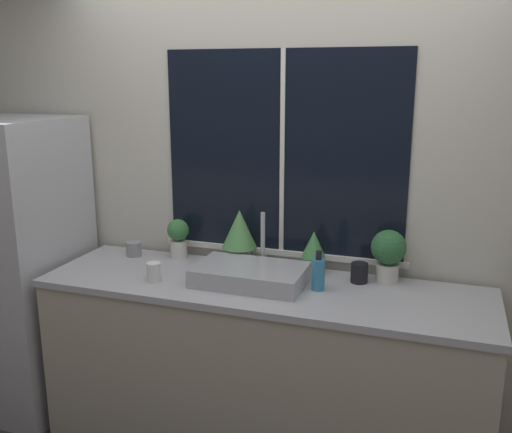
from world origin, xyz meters
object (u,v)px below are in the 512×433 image
at_px(potted_plant_center_right, 314,251).
at_px(mug_white, 154,272).
at_px(potted_plant_center_left, 240,233).
at_px(potted_plant_far_right, 388,252).
at_px(potted_plant_far_left, 178,236).
at_px(refrigerator, 20,266).
at_px(sink, 250,274).
at_px(mug_grey, 134,249).
at_px(mug_black, 359,273).
at_px(soap_bottle, 318,274).

height_order(potted_plant_center_right, mug_white, potted_plant_center_right).
relative_size(potted_plant_center_left, potted_plant_far_right, 1.16).
xyz_separation_m(potted_plant_far_left, potted_plant_center_left, (0.37, 0.00, 0.05)).
xyz_separation_m(refrigerator, mug_white, (0.96, -0.13, 0.12)).
xyz_separation_m(sink, potted_plant_center_right, (0.27, 0.25, 0.08)).
xyz_separation_m(potted_plant_far_left, mug_white, (0.05, -0.39, -0.08)).
relative_size(refrigerator, mug_grey, 19.74).
distance_m(sink, mug_black, 0.55).
bearing_deg(potted_plant_center_left, mug_white, -129.98).
distance_m(potted_plant_far_left, potted_plant_far_right, 1.18).
height_order(refrigerator, potted_plant_center_right, refrigerator).
bearing_deg(mug_white, mug_grey, 132.97).
distance_m(potted_plant_center_left, soap_bottle, 0.55).
relative_size(sink, potted_plant_far_right, 2.04).
bearing_deg(potted_plant_center_right, mug_white, -152.48).
bearing_deg(mug_white, sink, 16.22).
bearing_deg(potted_plant_far_right, mug_black, -156.25).
relative_size(refrigerator, mug_black, 17.03).
distance_m(refrigerator, soap_bottle, 1.78).
bearing_deg(soap_bottle, potted_plant_far_left, 165.37).
bearing_deg(mug_white, potted_plant_center_right, 27.52).
xyz_separation_m(refrigerator, mug_black, (1.95, 0.20, 0.12)).
xyz_separation_m(mug_white, mug_grey, (-0.32, 0.34, -0.01)).
bearing_deg(potted_plant_far_left, mug_white, -82.53).
xyz_separation_m(refrigerator, mug_grey, (0.64, 0.22, 0.11)).
bearing_deg(refrigerator, soap_bottle, 1.08).
distance_m(potted_plant_center_right, mug_grey, 1.06).
distance_m(refrigerator, potted_plant_far_right, 2.11).
relative_size(sink, mug_grey, 6.33).
height_order(potted_plant_center_right, soap_bottle, potted_plant_center_right).
distance_m(sink, potted_plant_far_right, 0.71).
bearing_deg(soap_bottle, potted_plant_center_right, 109.00).
relative_size(refrigerator, potted_plant_far_left, 7.51).
xyz_separation_m(potted_plant_center_left, soap_bottle, (0.49, -0.23, -0.10)).
bearing_deg(mug_grey, sink, -14.37).
relative_size(potted_plant_far_right, soap_bottle, 1.36).
bearing_deg(potted_plant_center_left, mug_grey, -175.98).
bearing_deg(potted_plant_far_right, potted_plant_far_left, 180.00).
bearing_deg(mug_white, mug_black, 18.25).
bearing_deg(potted_plant_far_left, mug_black, -3.20).
relative_size(potted_plant_center_left, mug_black, 3.09).
xyz_separation_m(mug_grey, mug_black, (1.31, -0.01, 0.01)).
relative_size(potted_plant_center_right, mug_black, 2.28).
relative_size(refrigerator, potted_plant_center_right, 7.46).
height_order(refrigerator, soap_bottle, refrigerator).
relative_size(refrigerator, potted_plant_center_left, 5.51).
xyz_separation_m(sink, potted_plant_far_left, (-0.52, 0.25, 0.08)).
relative_size(potted_plant_far_left, soap_bottle, 1.15).
height_order(sink, potted_plant_center_right, sink).
bearing_deg(mug_black, sink, -159.94).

